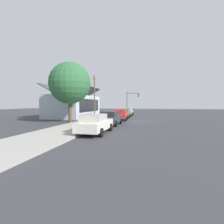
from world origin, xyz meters
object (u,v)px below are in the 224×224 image
object	(u,v)px
traffic_light_main	(132,99)
car_cherry	(120,115)
car_ivory	(95,123)
fire_hydrant_red	(104,118)
car_charcoal	(110,118)
car_seafoam	(128,111)
shade_tree	(70,83)
utility_pole_wooden	(94,95)
car_olive	(125,113)

from	to	relation	value
traffic_light_main	car_cherry	bearing A→B (deg)	179.69
car_ivory	fire_hydrant_red	bearing A→B (deg)	10.60
car_charcoal	car_seafoam	world-z (taller)	same
shade_tree	utility_pole_wooden	xyz separation A→B (m)	(9.43, -0.31, -1.12)
car_olive	car_seafoam	size ratio (longest dim) A/B	1.01
car_ivory	car_charcoal	size ratio (longest dim) A/B	1.10
traffic_light_main	fire_hydrant_red	bearing A→B (deg)	174.88
traffic_light_main	fire_hydrant_red	distance (m)	18.82
car_cherry	utility_pole_wooden	size ratio (longest dim) A/B	0.59
car_cherry	fire_hydrant_red	world-z (taller)	car_cherry
traffic_light_main	car_ivory	bearing A→B (deg)	179.62
car_charcoal	car_olive	world-z (taller)	same
car_cherry	shade_tree	size ratio (longest dim) A/B	0.57
car_ivory	car_olive	bearing A→B (deg)	0.94
car_cherry	car_olive	bearing A→B (deg)	-1.24
shade_tree	fire_hydrant_red	xyz separation A→B (m)	(0.94, -4.31, -4.55)
car_olive	shade_tree	bearing A→B (deg)	147.48
utility_pole_wooden	fire_hydrant_red	bearing A→B (deg)	-154.77
car_olive	traffic_light_main	world-z (taller)	traffic_light_main
car_ivory	traffic_light_main	distance (m)	27.24
car_cherry	shade_tree	xyz separation A→B (m)	(-4.19, 5.89, 4.23)
car_seafoam	utility_pole_wooden	xyz separation A→B (m)	(-6.00, 5.40, 3.11)
car_cherry	car_seafoam	xyz separation A→B (m)	(11.24, 0.17, 0.00)
utility_pole_wooden	car_ivory	bearing A→B (deg)	-162.23
car_ivory	traffic_light_main	size ratio (longest dim) A/B	0.94
car_cherry	traffic_light_main	size ratio (longest dim) A/B	0.85
traffic_light_main	utility_pole_wooden	size ratio (longest dim) A/B	0.69
shade_tree	utility_pole_wooden	world-z (taller)	shade_tree
car_olive	car_ivory	bearing A→B (deg)	178.64
car_cherry	car_seafoam	bearing A→B (deg)	-1.72
car_charcoal	car_seafoam	bearing A→B (deg)	2.63
car_charcoal	car_olive	size ratio (longest dim) A/B	0.93
car_ivory	car_cherry	bearing A→B (deg)	0.37
car_cherry	utility_pole_wooden	bearing A→B (deg)	44.18
car_ivory	car_cherry	size ratio (longest dim) A/B	1.11
car_seafoam	car_charcoal	bearing A→B (deg)	178.52
car_charcoal	fire_hydrant_red	bearing A→B (deg)	30.04
car_ivory	car_charcoal	world-z (taller)	same
car_seafoam	utility_pole_wooden	bearing A→B (deg)	136.43
car_cherry	car_seafoam	world-z (taller)	same
car_cherry	car_olive	xyz separation A→B (m)	(5.37, 0.13, 0.00)
car_charcoal	car_olive	distance (m)	11.36
car_seafoam	utility_pole_wooden	size ratio (longest dim) A/B	0.63
car_seafoam	shade_tree	world-z (taller)	shade_tree
car_seafoam	fire_hydrant_red	size ratio (longest dim) A/B	6.68
car_ivory	fire_hydrant_red	world-z (taller)	car_ivory
car_charcoal	fire_hydrant_red	size ratio (longest dim) A/B	6.27
traffic_light_main	fire_hydrant_red	world-z (taller)	traffic_light_main
car_ivory	fire_hydrant_red	distance (m)	8.73
car_ivory	car_charcoal	xyz separation A→B (m)	(5.86, 0.05, -0.00)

